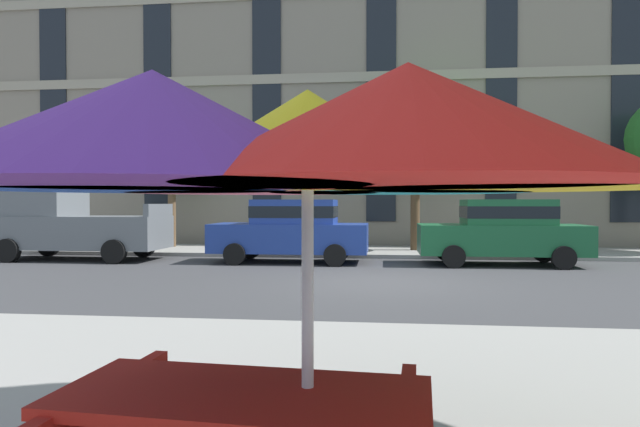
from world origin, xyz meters
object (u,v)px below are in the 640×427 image
pickup_gray (71,225)px  sedan_blue (292,229)px  street_tree_middle (419,125)px  patio_umbrella (308,147)px  sedan_green (503,230)px  street_tree_left (172,165)px

pickup_gray → sedan_blue: bearing=-0.0°
street_tree_middle → patio_umbrella: (-1.55, -15.97, -2.34)m
sedan_green → street_tree_left: size_ratio=1.07×
sedan_green → street_tree_middle: street_tree_middle is taller
sedan_blue → street_tree_left: (-5.05, 3.84, 2.11)m
street_tree_left → patio_umbrella: street_tree_left is taller
street_tree_middle → sedan_blue: bearing=-139.0°
sedan_green → street_tree_left: 11.72m
street_tree_middle → patio_umbrella: bearing=-95.5°
sedan_blue → sedan_green: size_ratio=1.00×
sedan_blue → patio_umbrella: bearing=-80.1°
sedan_green → street_tree_middle: (-2.05, 3.27, 3.35)m
sedan_green → patio_umbrella: size_ratio=1.29×
pickup_gray → sedan_blue: pickup_gray is taller
pickup_gray → street_tree_middle: (10.40, 3.27, 3.27)m
pickup_gray → patio_umbrella: (8.85, -12.70, 0.93)m
pickup_gray → street_tree_middle: bearing=17.5°
pickup_gray → street_tree_left: bearing=67.6°
street_tree_middle → patio_umbrella: size_ratio=1.73×
patio_umbrella → sedan_blue: bearing=99.9°
sedan_blue → pickup_gray: bearing=180.0°
sedan_green → street_tree_middle: size_ratio=0.75×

